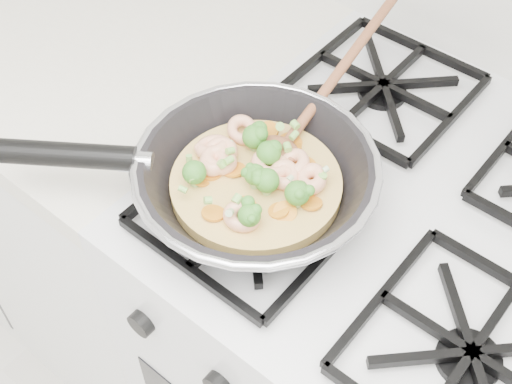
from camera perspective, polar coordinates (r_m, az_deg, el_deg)
The scene contains 3 objects.
stove at distance 1.25m, azimuth 9.69°, elevation -14.11°, with size 0.60×0.60×0.92m.
counter_left at distance 1.59m, azimuth -15.12°, elevation 2.80°, with size 1.00×0.60×0.90m.
skillet at distance 0.82m, azimuth -0.28°, elevation 1.38°, with size 0.41×0.54×0.10m.
Camera 1 is at (0.19, 1.15, 1.57)m, focal length 47.78 mm.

